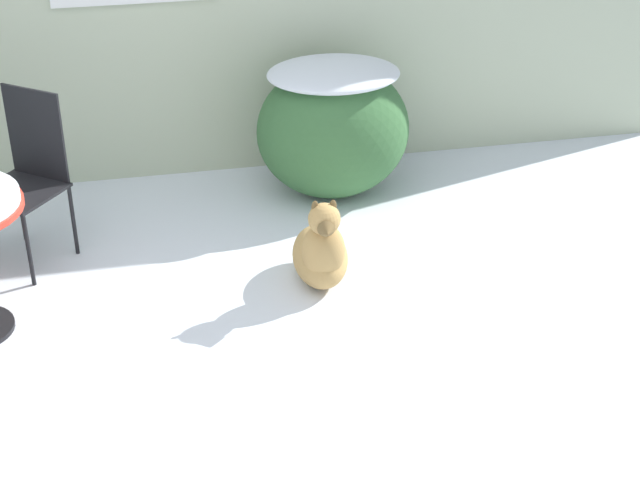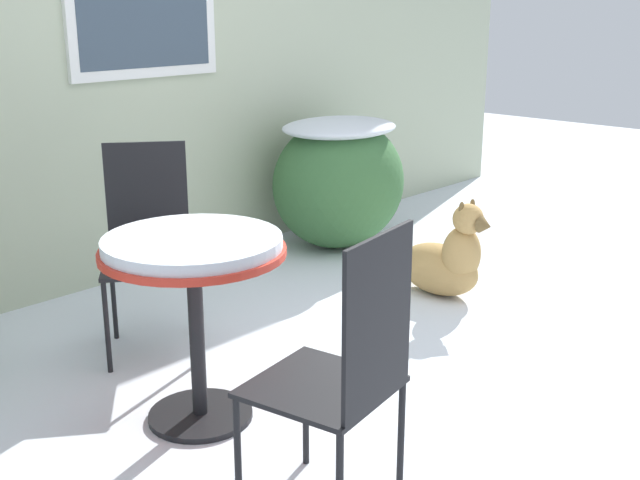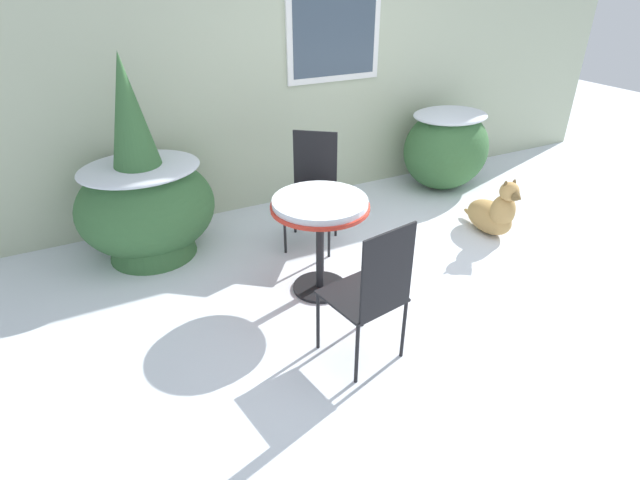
% 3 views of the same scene
% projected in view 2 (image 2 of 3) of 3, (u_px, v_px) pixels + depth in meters
% --- Properties ---
extents(ground_plane, '(16.00, 16.00, 0.00)m').
position_uv_depth(ground_plane, '(416.00, 382.00, 3.64)').
color(ground_plane, silver).
extents(house_wall, '(8.00, 0.10, 2.85)m').
position_uv_depth(house_wall, '(120.00, 38.00, 4.66)').
color(house_wall, '#B2BC9E').
rests_on(house_wall, ground_plane).
extents(shrub_middle, '(1.00, 0.83, 0.90)m').
position_uv_depth(shrub_middle, '(339.00, 178.00, 5.52)').
color(shrub_middle, '#386638').
rests_on(shrub_middle, ground_plane).
extents(patio_table, '(0.73, 0.73, 0.78)m').
position_uv_depth(patio_table, '(194.00, 269.00, 3.14)').
color(patio_table, black).
rests_on(patio_table, ground_plane).
extents(patio_chair_near_table, '(0.60, 0.60, 1.01)m').
position_uv_depth(patio_chair_near_table, '(149.00, 241.00, 3.88)').
color(patio_chair_near_table, black).
rests_on(patio_chair_near_table, ground_plane).
extents(patio_chair_far_side, '(0.50, 0.50, 1.01)m').
position_uv_depth(patio_chair_far_side, '(344.00, 369.00, 2.54)').
color(patio_chair_far_side, black).
rests_on(patio_chair_far_side, ground_plane).
extents(dog, '(0.36, 0.72, 0.60)m').
position_uv_depth(dog, '(446.00, 262.00, 4.65)').
color(dog, tan).
rests_on(dog, ground_plane).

